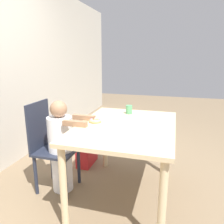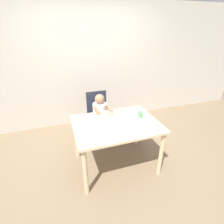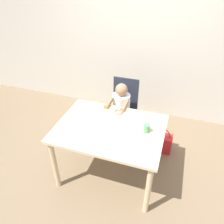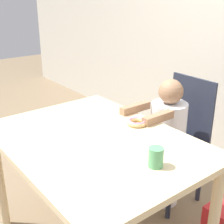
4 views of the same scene
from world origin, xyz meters
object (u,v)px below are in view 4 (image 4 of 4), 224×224
(child_figure, at_px, (166,145))
(cup, at_px, (156,157))
(chair, at_px, (178,141))
(donut, at_px, (137,122))

(child_figure, xyz_separation_m, cup, (0.47, -0.61, 0.33))
(chair, distance_m, child_figure, 0.13)
(donut, distance_m, cup, 0.48)
(chair, xyz_separation_m, donut, (0.06, -0.48, 0.30))
(chair, height_order, donut, chair)
(chair, bearing_deg, donut, -82.30)
(chair, distance_m, donut, 0.57)
(donut, bearing_deg, child_figure, 100.36)
(child_figure, bearing_deg, donut, -79.64)
(donut, xyz_separation_m, cup, (0.41, -0.25, 0.03))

